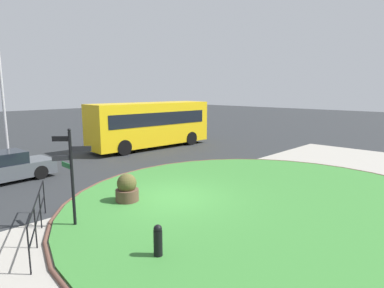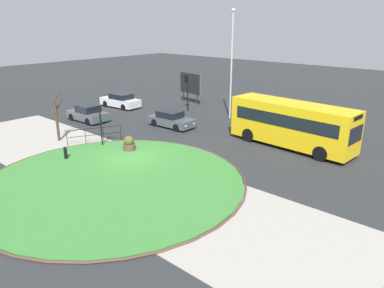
{
  "view_description": "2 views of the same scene",
  "coord_description": "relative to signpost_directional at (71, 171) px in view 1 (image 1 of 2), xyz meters",
  "views": [
    {
      "loc": [
        -7.89,
        -8.52,
        4.13
      ],
      "look_at": [
        3.63,
        2.45,
        1.42
      ],
      "focal_mm": 29.94,
      "sensor_mm": 36.0,
      "label": 1
    },
    {
      "loc": [
        17.98,
        -14.18,
        8.65
      ],
      "look_at": [
        2.98,
        2.64,
        1.08
      ],
      "focal_mm": 34.35,
      "sensor_mm": 36.0,
      "label": 2
    }
  ],
  "objects": [
    {
      "name": "lamppost_tall",
      "position": [
        2.06,
        12.79,
        3.38
      ],
      "size": [
        0.32,
        0.32,
        9.7
      ],
      "color": "#B7B7BC",
      "rests_on": "ground"
    },
    {
      "name": "grass_kerb_ring",
      "position": [
        5.76,
        -3.34,
        -1.71
      ],
      "size": [
        14.94,
        14.94,
        0.11
      ],
      "primitive_type": "torus",
      "color": "brown",
      "rests_on": "ground"
    },
    {
      "name": "ground",
      "position": [
        3.72,
        -0.39,
        -1.76
      ],
      "size": [
        120.0,
        120.0,
        0.0
      ],
      "primitive_type": "plane",
      "color": "#282B2D"
    },
    {
      "name": "planter_near_signpost",
      "position": [
        2.34,
        0.57,
        -1.25
      ],
      "size": [
        0.84,
        0.84,
        1.12
      ],
      "color": "brown",
      "rests_on": "ground"
    },
    {
      "name": "signpost_directional",
      "position": [
        0.0,
        0.0,
        0.0
      ],
      "size": [
        0.93,
        1.06,
        3.03
      ],
      "color": "black",
      "rests_on": "ground"
    },
    {
      "name": "bollard_foreground",
      "position": [
        0.55,
        -3.27,
        -1.3
      ],
      "size": [
        0.22,
        0.22,
        0.9
      ],
      "color": "black",
      "rests_on": "ground"
    },
    {
      "name": "sidewalk_paving",
      "position": [
        3.72,
        -2.59,
        -1.75
      ],
      "size": [
        32.0,
        7.6,
        0.02
      ],
      "primitive_type": "cube",
      "color": "#9E998E",
      "rests_on": "ground"
    },
    {
      "name": "railing_grass_edge",
      "position": [
        -1.02,
        0.03,
        -1.02
      ],
      "size": [
        1.77,
        3.54,
        1.15
      ],
      "rotation": [
        0.0,
        0.0,
        4.25
      ],
      "color": "black",
      "rests_on": "ground"
    },
    {
      "name": "bus_yellow",
      "position": [
        10.26,
        8.9,
        -0.04
      ],
      "size": [
        9.16,
        2.95,
        3.21
      ],
      "rotation": [
        0.0,
        0.0,
        -0.06
      ],
      "color": "yellow",
      "rests_on": "ground"
    },
    {
      "name": "car_near_lane",
      "position": [
        0.12,
        6.95,
        -1.12
      ],
      "size": [
        4.16,
        1.91,
        1.37
      ],
      "rotation": [
        0.0,
        0.0,
        0.04
      ],
      "color": "#474C51",
      "rests_on": "ground"
    },
    {
      "name": "grass_island",
      "position": [
        5.76,
        -3.34,
        -1.71
      ],
      "size": [
        14.63,
        14.63,
        0.1
      ],
      "primitive_type": "cylinder",
      "color": "#387A33",
      "rests_on": "ground"
    }
  ]
}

